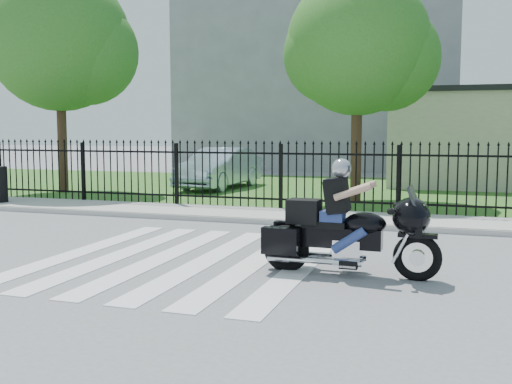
% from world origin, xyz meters
% --- Properties ---
extents(ground, '(120.00, 120.00, 0.00)m').
position_xyz_m(ground, '(0.00, 0.00, 0.00)').
color(ground, slate).
rests_on(ground, ground).
extents(crosswalk, '(5.00, 5.50, 0.01)m').
position_xyz_m(crosswalk, '(0.00, 0.00, 0.01)').
color(crosswalk, silver).
rests_on(crosswalk, ground).
extents(sidewalk, '(40.00, 2.00, 0.12)m').
position_xyz_m(sidewalk, '(0.00, 5.00, 0.06)').
color(sidewalk, '#ADAAA3').
rests_on(sidewalk, ground).
extents(curb, '(40.00, 0.12, 0.12)m').
position_xyz_m(curb, '(0.00, 4.00, 0.06)').
color(curb, '#ADAAA3').
rests_on(curb, ground).
extents(grass_strip, '(40.00, 12.00, 0.02)m').
position_xyz_m(grass_strip, '(0.00, 12.00, 0.01)').
color(grass_strip, '#275A1E').
rests_on(grass_strip, ground).
extents(iron_fence, '(26.00, 0.04, 1.80)m').
position_xyz_m(iron_fence, '(0.00, 6.00, 0.90)').
color(iron_fence, black).
rests_on(iron_fence, ground).
extents(tree_left, '(4.80, 4.80, 7.58)m').
position_xyz_m(tree_left, '(-8.50, 8.50, 5.17)').
color(tree_left, '#382316').
rests_on(tree_left, ground).
extents(tree_mid, '(4.20, 4.20, 6.78)m').
position_xyz_m(tree_mid, '(1.50, 9.00, 4.67)').
color(tree_mid, '#382316').
rests_on(tree_mid, ground).
extents(building_tall, '(15.00, 10.00, 12.00)m').
position_xyz_m(building_tall, '(-3.00, 26.00, 6.00)').
color(building_tall, gray).
rests_on(building_tall, ground).
extents(motorcycle_rider, '(2.70, 0.83, 1.79)m').
position_xyz_m(motorcycle_rider, '(2.73, -0.20, 0.73)').
color(motorcycle_rider, black).
rests_on(motorcycle_rider, ground).
extents(parked_car, '(1.91, 4.61, 1.48)m').
position_xyz_m(parked_car, '(-3.85, 11.39, 0.76)').
color(parked_car, '#ABC5D8').
rests_on(parked_car, grass_strip).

